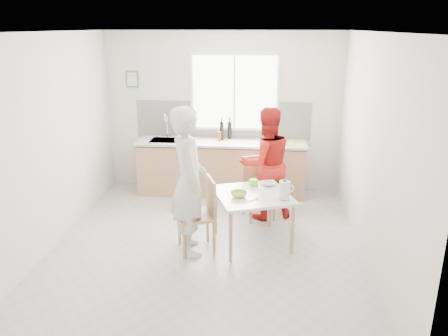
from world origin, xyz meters
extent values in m
plane|color=#B7B7B2|center=(0.00, 0.00, 0.00)|extent=(4.50, 4.50, 0.00)
plane|color=silver|center=(0.00, 2.25, 1.35)|extent=(4.00, 0.00, 4.00)
plane|color=silver|center=(0.00, -2.25, 1.35)|extent=(4.00, 0.00, 4.00)
plane|color=silver|center=(-2.00, 0.00, 1.35)|extent=(0.00, 4.50, 4.50)
plane|color=silver|center=(2.00, 0.00, 1.35)|extent=(0.00, 4.50, 4.50)
plane|color=white|center=(0.00, 0.00, 2.70)|extent=(4.50, 4.50, 0.00)
cube|color=white|center=(0.20, 2.23, 1.70)|extent=(1.50, 0.03, 1.30)
cube|color=white|center=(0.20, 2.21, 1.70)|extent=(1.40, 0.02, 1.20)
cube|color=white|center=(0.20, 2.21, 1.70)|extent=(0.03, 0.03, 1.20)
cube|color=white|center=(0.00, 2.24, 1.23)|extent=(3.00, 0.02, 0.65)
cube|color=#438A3F|center=(-1.55, 2.23, 1.90)|extent=(0.22, 0.02, 0.28)
cube|color=beige|center=(-1.55, 2.22, 1.90)|extent=(0.16, 0.01, 0.22)
cube|color=tan|center=(0.00, 1.95, 0.43)|extent=(2.80, 0.60, 0.86)
cube|color=#3F3326|center=(0.00, 1.95, 0.05)|extent=(2.80, 0.54, 0.10)
cube|color=silver|center=(0.00, 1.95, 0.90)|extent=(2.84, 0.64, 0.04)
cube|color=#A5A5AA|center=(-0.95, 1.95, 0.91)|extent=(0.50, 0.40, 0.03)
cylinder|color=silver|center=(-0.95, 2.11, 1.10)|extent=(0.02, 0.02, 0.36)
torus|color=silver|center=(-0.95, 2.04, 1.28)|extent=(0.02, 0.18, 0.18)
cube|color=white|center=(0.59, 0.14, 0.68)|extent=(1.17, 1.17, 0.04)
cylinder|color=tan|center=(0.35, -0.37, 0.32)|extent=(0.05, 0.05, 0.65)
cylinder|color=tan|center=(0.08, 0.39, 0.32)|extent=(0.05, 0.05, 0.65)
cylinder|color=tan|center=(1.10, -0.10, 0.32)|extent=(0.05, 0.05, 0.65)
cylinder|color=tan|center=(0.83, 0.66, 0.32)|extent=(0.05, 0.05, 0.65)
cube|color=tan|center=(-0.12, -0.11, 0.48)|extent=(0.57, 0.57, 0.04)
cube|color=tan|center=(0.07, -0.04, 0.73)|extent=(0.17, 0.41, 0.46)
cylinder|color=tan|center=(-0.36, 0.01, 0.23)|extent=(0.04, 0.04, 0.45)
cylinder|color=tan|center=(-0.23, -0.35, 0.23)|extent=(0.04, 0.04, 0.45)
cylinder|color=tan|center=(0.00, 0.13, 0.23)|extent=(0.04, 0.04, 0.45)
cylinder|color=tan|center=(0.13, -0.22, 0.23)|extent=(0.04, 0.04, 0.45)
cube|color=tan|center=(0.67, 0.97, 0.46)|extent=(0.54, 0.54, 0.04)
cube|color=tan|center=(0.60, 1.15, 0.70)|extent=(0.39, 0.17, 0.45)
cylinder|color=tan|center=(0.56, 0.74, 0.22)|extent=(0.04, 0.04, 0.44)
cylinder|color=tan|center=(0.90, 0.86, 0.22)|extent=(0.04, 0.04, 0.44)
cylinder|color=tan|center=(0.43, 1.08, 0.22)|extent=(0.04, 0.04, 0.44)
cylinder|color=tan|center=(0.78, 1.20, 0.22)|extent=(0.04, 0.04, 0.44)
imported|color=silver|center=(-0.19, -0.13, 0.94)|extent=(0.66, 0.80, 1.88)
imported|color=red|center=(0.75, 1.02, 0.84)|extent=(0.98, 0.87, 1.67)
imported|color=#93CA2E|center=(0.42, 0.03, 0.73)|extent=(0.27, 0.27, 0.07)
imported|color=silver|center=(0.79, 0.48, 0.73)|extent=(0.24, 0.24, 0.05)
cylinder|color=white|center=(0.99, -0.01, 0.83)|extent=(0.14, 0.14, 0.22)
cylinder|color=blue|center=(0.99, -0.01, 0.95)|extent=(0.05, 0.05, 0.03)
torus|color=white|center=(1.06, -0.01, 0.85)|extent=(0.11, 0.06, 0.11)
cube|color=#7DCD2F|center=(0.59, 0.44, 0.75)|extent=(0.13, 0.13, 0.09)
cylinder|color=#A5A5AA|center=(0.59, -0.09, 0.71)|extent=(0.13, 0.11, 0.01)
cube|color=#90D130|center=(1.04, 1.92, 0.93)|extent=(0.38, 0.29, 0.01)
cylinder|color=black|center=(0.00, 2.06, 1.08)|extent=(0.07, 0.07, 0.32)
cylinder|color=black|center=(0.12, 2.15, 1.07)|extent=(0.07, 0.07, 0.30)
cylinder|color=brown|center=(-0.04, 1.98, 1.00)|extent=(0.06, 0.06, 0.16)
imported|color=#999999|center=(-0.62, 2.06, 1.01)|extent=(0.10, 0.10, 0.18)
camera|label=1|loc=(0.72, -5.11, 2.76)|focal=35.00mm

